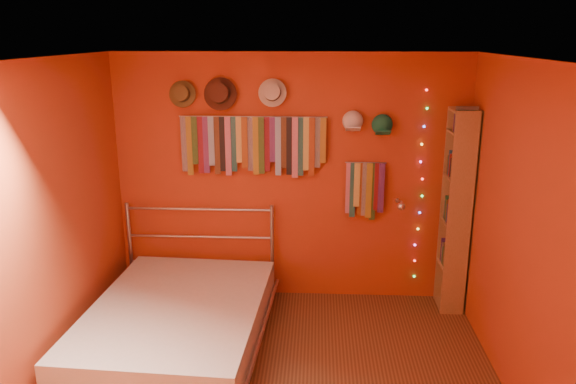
% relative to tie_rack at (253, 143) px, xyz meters
% --- Properties ---
extents(back_wall, '(3.50, 0.02, 2.50)m').
position_rel_tie_rack_xyz_m(back_wall, '(0.36, 0.07, -0.38)').
color(back_wall, '#A3361A').
rests_on(back_wall, ground).
extents(right_wall, '(0.02, 3.50, 2.50)m').
position_rel_tie_rack_xyz_m(right_wall, '(2.11, -1.68, -0.38)').
color(right_wall, '#A3361A').
rests_on(right_wall, ground).
extents(left_wall, '(0.02, 3.50, 2.50)m').
position_rel_tie_rack_xyz_m(left_wall, '(-1.39, -1.68, -0.38)').
color(left_wall, '#A3361A').
rests_on(left_wall, ground).
extents(ceiling, '(3.50, 3.50, 0.02)m').
position_rel_tie_rack_xyz_m(ceiling, '(0.36, -1.68, 0.87)').
color(ceiling, white).
rests_on(ceiling, back_wall).
extents(tie_rack, '(1.45, 0.03, 0.61)m').
position_rel_tie_rack_xyz_m(tie_rack, '(0.00, 0.00, 0.00)').
color(tie_rack, '#A7A7AC').
rests_on(tie_rack, back_wall).
extents(small_tie_rack, '(0.40, 0.03, 0.59)m').
position_rel_tie_rack_xyz_m(small_tie_rack, '(1.11, -0.00, -0.44)').
color(small_tie_rack, '#A7A7AC').
rests_on(small_tie_rack, back_wall).
extents(fedora_olive, '(0.26, 0.14, 0.26)m').
position_rel_tie_rack_xyz_m(fedora_olive, '(-0.67, -0.03, 0.48)').
color(fedora_olive, brown).
rests_on(fedora_olive, back_wall).
extents(fedora_brown, '(0.32, 0.17, 0.31)m').
position_rel_tie_rack_xyz_m(fedora_brown, '(-0.31, -0.03, 0.49)').
color(fedora_brown, '#472319').
rests_on(fedora_brown, back_wall).
extents(fedora_white, '(0.27, 0.15, 0.27)m').
position_rel_tie_rack_xyz_m(fedora_white, '(0.20, -0.03, 0.50)').
color(fedora_white, beige).
rests_on(fedora_white, back_wall).
extents(cap_white, '(0.19, 0.24, 0.19)m').
position_rel_tie_rack_xyz_m(cap_white, '(0.97, 0.01, 0.22)').
color(cap_white, white).
rests_on(cap_white, back_wall).
extents(cap_green, '(0.19, 0.24, 0.19)m').
position_rel_tie_rack_xyz_m(cap_green, '(1.25, 0.01, 0.19)').
color(cap_green, '#1A7752').
rests_on(cap_green, back_wall).
extents(fairy_lights, '(0.06, 0.02, 1.93)m').
position_rel_tie_rack_xyz_m(fairy_lights, '(1.66, 0.03, -0.43)').
color(fairy_lights, '#FF3333').
rests_on(fairy_lights, back_wall).
extents(reading_lamp, '(0.08, 0.33, 0.10)m').
position_rel_tie_rack_xyz_m(reading_lamp, '(1.44, -0.19, -0.55)').
color(reading_lamp, '#A7A7AC').
rests_on(reading_lamp, back_wall).
extents(bookshelf, '(0.25, 0.34, 2.00)m').
position_rel_tie_rack_xyz_m(bookshelf, '(2.02, -0.15, -0.61)').
color(bookshelf, olive).
rests_on(bookshelf, ground).
extents(bed, '(1.62, 2.12, 1.00)m').
position_rel_tie_rack_xyz_m(bed, '(-0.55, -1.08, -1.39)').
color(bed, '#A7A7AC').
rests_on(bed, ground).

